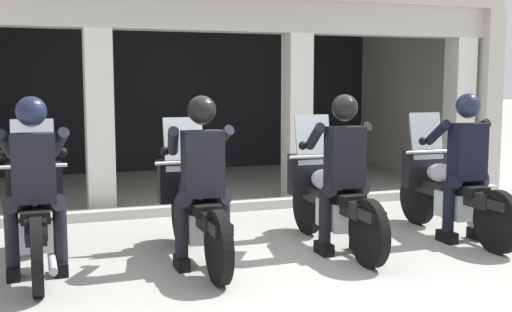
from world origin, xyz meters
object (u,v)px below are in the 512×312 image
motorcycle_center_left (195,208)px  motorcycle_center_right (330,199)px  police_officer_center_right (343,160)px  police_officer_far_right (465,154)px  police_officer_center_left (202,167)px  police_officer_far_left (34,171)px  motorcycle_far_right (448,191)px  motorcycle_far_left (36,214)px

motorcycle_center_left → motorcycle_center_right: same height
police_officer_center_right → police_officer_far_right: (1.44, 0.00, 0.00)m
motorcycle_center_left → motorcycle_center_right: size_ratio=1.00×
police_officer_center_left → police_officer_center_right: 1.45m
police_officer_far_left → motorcycle_center_left: size_ratio=0.78×
police_officer_far_left → motorcycle_center_right: 2.93m
motorcycle_far_right → police_officer_far_left: bearing=177.1°
motorcycle_center_left → police_officer_center_right: 1.53m
police_officer_far_left → police_officer_center_right: (2.89, -0.17, 0.00)m
police_officer_far_left → motorcycle_far_left: bearing=91.0°
motorcycle_far_left → police_officer_center_left: 1.58m
police_officer_center_left → police_officer_center_right: bearing=5.5°
police_officer_far_left → motorcycle_center_left: bearing=4.6°
police_officer_far_left → motorcycle_center_right: police_officer_far_left is taller
police_officer_center_left → motorcycle_center_right: 1.54m
motorcycle_center_right → police_officer_center_right: police_officer_center_right is taller
motorcycle_center_right → motorcycle_center_left: bearing=-175.0°
motorcycle_center_left → motorcycle_far_right: bearing=5.0°
police_officer_center_left → police_officer_center_right: (1.44, 0.03, 0.00)m
motorcycle_center_right → police_officer_far_right: size_ratio=1.29×
police_officer_center_right → motorcycle_center_right: bearing=93.6°
motorcycle_far_right → police_officer_far_right: 0.52m
motorcycle_far_left → motorcycle_center_left: (1.44, -0.20, 0.00)m
police_officer_center_right → police_officer_center_left: bearing=-175.0°
motorcycle_far_right → police_officer_center_left: bearing=-178.2°
motorcycle_center_left → police_officer_center_left: (-0.00, -0.28, 0.44)m
police_officer_center_right → police_officer_far_right: size_ratio=1.00×
motorcycle_far_left → police_officer_far_left: (-0.00, -0.28, 0.44)m
police_officer_center_left → motorcycle_center_right: size_ratio=0.78×
motorcycle_far_right → police_officer_far_right: size_ratio=1.29×
motorcycle_far_left → police_officer_center_left: police_officer_center_left is taller
police_officer_far_left → motorcycle_center_right: (2.89, 0.11, -0.44)m
motorcycle_far_right → police_officer_far_right: (-0.00, -0.28, 0.44)m
motorcycle_far_left → police_officer_far_left: bearing=-89.0°
motorcycle_center_right → police_officer_center_right: 0.52m
police_officer_center_left → motorcycle_far_right: (2.89, 0.31, -0.44)m
motorcycle_center_left → police_officer_center_right: (1.44, -0.26, 0.44)m
motorcycle_far_left → police_officer_far_left: police_officer_far_left is taller
motorcycle_far_left → motorcycle_center_left: bearing=-6.6°
motorcycle_center_right → police_officer_far_right: 1.53m
police_officer_center_left → police_officer_far_right: bearing=5.0°
motorcycle_far_left → police_officer_center_right: bearing=-7.7°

